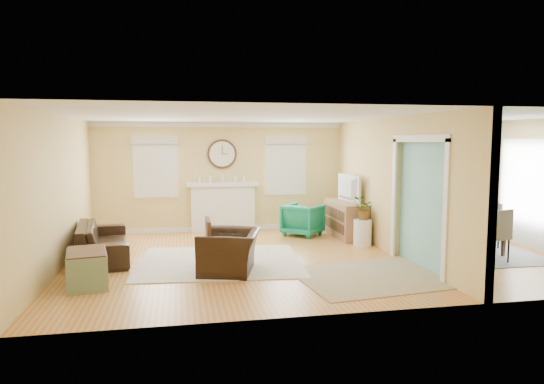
# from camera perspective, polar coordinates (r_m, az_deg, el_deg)

# --- Properties ---
(floor) EXTENTS (9.00, 9.00, 0.00)m
(floor) POSITION_cam_1_polar(r_m,az_deg,el_deg) (9.22, 5.29, -7.53)
(floor) COLOR #AD6C2A
(floor) RESTS_ON ground
(wall_back) EXTENTS (9.00, 0.02, 2.60)m
(wall_back) POSITION_cam_1_polar(r_m,az_deg,el_deg) (11.91, 1.33, 1.90)
(wall_back) COLOR #E5BF72
(wall_back) RESTS_ON ground
(wall_front) EXTENTS (9.00, 0.02, 2.60)m
(wall_front) POSITION_cam_1_polar(r_m,az_deg,el_deg) (6.20, 13.13, -2.08)
(wall_front) COLOR #E5BF72
(wall_front) RESTS_ON ground
(wall_left) EXTENTS (0.02, 6.00, 2.60)m
(wall_left) POSITION_cam_1_polar(r_m,az_deg,el_deg) (8.88, -23.77, -0.03)
(wall_left) COLOR #E5BF72
(wall_left) RESTS_ON ground
(wall_right) EXTENTS (0.02, 6.00, 2.60)m
(wall_right) POSITION_cam_1_polar(r_m,az_deg,el_deg) (11.13, 28.20, 0.89)
(wall_right) COLOR #E5BF72
(wall_right) RESTS_ON ground
(ceiling) EXTENTS (9.00, 6.00, 0.02)m
(ceiling) POSITION_cam_1_polar(r_m,az_deg,el_deg) (8.98, 5.45, 8.82)
(ceiling) COLOR white
(ceiling) RESTS_ON wall_back
(partition) EXTENTS (0.17, 6.00, 2.60)m
(partition) POSITION_cam_1_polar(r_m,az_deg,el_deg) (9.79, 13.43, 1.17)
(partition) COLOR #E5BF72
(partition) RESTS_ON ground
(fireplace) EXTENTS (1.70, 0.30, 1.17)m
(fireplace) POSITION_cam_1_polar(r_m,az_deg,el_deg) (11.64, -5.79, -1.71)
(fireplace) COLOR white
(fireplace) RESTS_ON ground
(wall_clock) EXTENTS (0.70, 0.07, 0.70)m
(wall_clock) POSITION_cam_1_polar(r_m,az_deg,el_deg) (11.62, -5.90, 4.48)
(wall_clock) COLOR #4C3120
(wall_clock) RESTS_ON wall_back
(window_left) EXTENTS (1.05, 0.13, 1.42)m
(window_left) POSITION_cam_1_polar(r_m,az_deg,el_deg) (11.58, -13.55, 3.39)
(window_left) COLOR white
(window_left) RESTS_ON wall_back
(window_right) EXTENTS (1.05, 0.13, 1.42)m
(window_right) POSITION_cam_1_polar(r_m,az_deg,el_deg) (11.85, 1.62, 3.61)
(window_right) COLOR white
(window_right) RESTS_ON wall_back
(french_doors) EXTENTS (0.06, 1.70, 2.20)m
(french_doors) POSITION_cam_1_polar(r_m,az_deg,el_deg) (11.12, 27.97, -0.14)
(french_doors) COLOR white
(french_doors) RESTS_ON ground
(pendant) EXTENTS (0.30, 0.30, 0.55)m
(pendant) POSITION_cam_1_polar(r_m,az_deg,el_deg) (10.22, 21.88, 5.84)
(pendant) COLOR gold
(pendant) RESTS_ON ceiling
(rug_cream) EXTENTS (3.04, 2.69, 0.02)m
(rug_cream) POSITION_cam_1_polar(r_m,az_deg,el_deg) (8.81, -6.13, -8.13)
(rug_cream) COLOR beige
(rug_cream) RESTS_ON floor
(rug_jute) EXTENTS (2.60, 2.23, 0.01)m
(rug_jute) POSITION_cam_1_polar(r_m,az_deg,el_deg) (8.01, 11.76, -9.68)
(rug_jute) COLOR tan
(rug_jute) RESTS_ON floor
(rug_grey) EXTENTS (2.54, 3.18, 0.01)m
(rug_grey) POSITION_cam_1_polar(r_m,az_deg,el_deg) (10.50, 20.50, -6.18)
(rug_grey) COLOR gray
(rug_grey) RESTS_ON floor
(sofa) EXTENTS (1.16, 2.32, 0.65)m
(sofa) POSITION_cam_1_polar(r_m,az_deg,el_deg) (9.48, -19.28, -5.46)
(sofa) COLOR black
(sofa) RESTS_ON floor
(eames_chair) EXTENTS (1.18, 1.27, 0.69)m
(eames_chair) POSITION_cam_1_polar(r_m,az_deg,el_deg) (8.05, -4.99, -7.00)
(eames_chair) COLOR black
(eames_chair) RESTS_ON floor
(green_chair) EXTENTS (1.11, 1.11, 0.72)m
(green_chair) POSITION_cam_1_polar(r_m,az_deg,el_deg) (11.13, 3.65, -3.27)
(green_chair) COLOR #127056
(green_chair) RESTS_ON floor
(trunk) EXTENTS (0.72, 1.00, 0.53)m
(trunk) POSITION_cam_1_polar(r_m,az_deg,el_deg) (7.84, -20.94, -8.36)
(trunk) COLOR gray
(trunk) RESTS_ON floor
(credenza) EXTENTS (0.54, 1.60, 0.80)m
(credenza) POSITION_cam_1_polar(r_m,az_deg,el_deg) (11.09, 8.59, -3.16)
(credenza) COLOR #916547
(credenza) RESTS_ON floor
(tv) EXTENTS (0.25, 1.06, 0.60)m
(tv) POSITION_cam_1_polar(r_m,az_deg,el_deg) (10.99, 8.56, 0.45)
(tv) COLOR black
(tv) RESTS_ON credenza
(garden_stool) EXTENTS (0.37, 0.37, 0.54)m
(garden_stool) POSITION_cam_1_polar(r_m,az_deg,el_deg) (10.20, 10.60, -4.73)
(garden_stool) COLOR white
(garden_stool) RESTS_ON floor
(potted_plant) EXTENTS (0.50, 0.46, 0.46)m
(potted_plant) POSITION_cam_1_polar(r_m,az_deg,el_deg) (10.12, 10.65, -1.92)
(potted_plant) COLOR #337F33
(potted_plant) RESTS_ON garden_stool
(dining_table) EXTENTS (1.36, 2.10, 0.69)m
(dining_table) POSITION_cam_1_polar(r_m,az_deg,el_deg) (10.44, 20.56, -4.36)
(dining_table) COLOR #4C3120
(dining_table) RESTS_ON floor
(dining_chair_n) EXTENTS (0.53, 0.53, 1.00)m
(dining_chair_n) POSITION_cam_1_polar(r_m,az_deg,el_deg) (11.32, 18.03, -2.25)
(dining_chair_n) COLOR gray
(dining_chair_n) RESTS_ON floor
(dining_chair_s) EXTENTS (0.52, 0.52, 0.97)m
(dining_chair_s) POSITION_cam_1_polar(r_m,az_deg,el_deg) (9.49, 24.68, -4.17)
(dining_chair_s) COLOR gray
(dining_chair_s) RESTS_ON floor
(dining_chair_w) EXTENTS (0.50, 0.50, 1.04)m
(dining_chair_w) POSITION_cam_1_polar(r_m,az_deg,el_deg) (10.14, 17.42, -3.02)
(dining_chair_w) COLOR white
(dining_chair_w) RESTS_ON floor
(dining_chair_e) EXTENTS (0.45, 0.45, 0.92)m
(dining_chair_e) POSITION_cam_1_polar(r_m,az_deg,el_deg) (10.75, 23.98, -3.16)
(dining_chair_e) COLOR gray
(dining_chair_e) RESTS_ON floor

